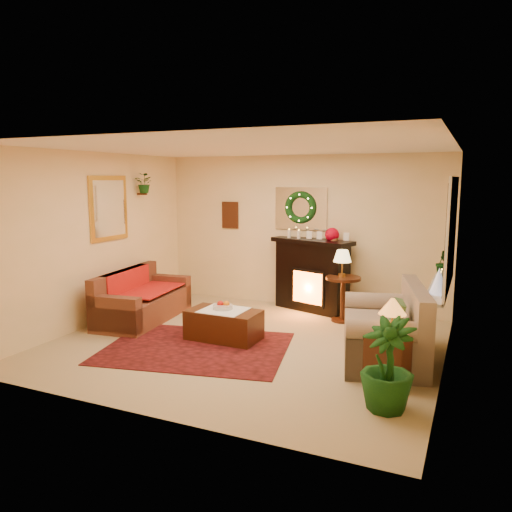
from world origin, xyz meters
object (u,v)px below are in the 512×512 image
at_px(fireplace, 312,278).
at_px(end_table_square, 391,358).
at_px(coffee_table, 224,325).
at_px(sofa, 143,293).
at_px(side_table_round, 343,301).
at_px(loveseat, 383,326).

bearing_deg(fireplace, end_table_square, -38.86).
relative_size(fireplace, coffee_table, 1.26).
height_order(sofa, side_table_round, sofa).
height_order(side_table_round, end_table_square, side_table_round).
relative_size(sofa, end_table_square, 3.30).
bearing_deg(coffee_table, end_table_square, -12.07).
bearing_deg(sofa, fireplace, 29.25).
distance_m(sofa, loveseat, 3.76).
distance_m(loveseat, coffee_table, 2.15).
distance_m(sofa, coffee_table, 1.68).
distance_m(sofa, fireplace, 2.77).
bearing_deg(loveseat, side_table_round, 107.20).
xyz_separation_m(sofa, loveseat, (3.75, -0.23, -0.01)).
height_order(loveseat, coffee_table, loveseat).
distance_m(loveseat, side_table_round, 1.66).
distance_m(sofa, end_table_square, 4.07).
distance_m(fireplace, side_table_round, 0.82).
height_order(sofa, loveseat, loveseat).
relative_size(side_table_round, coffee_table, 0.71).
bearing_deg(end_table_square, loveseat, 106.37).
xyz_separation_m(loveseat, coffee_table, (-2.14, -0.14, -0.21)).
bearing_deg(loveseat, sofa, 162.24).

